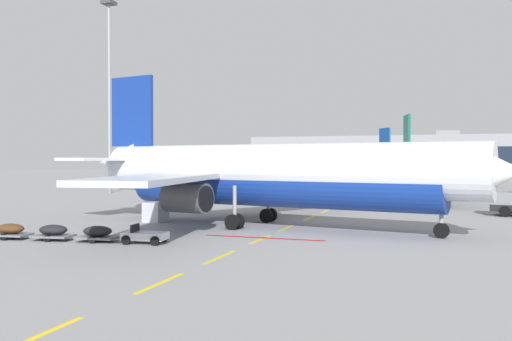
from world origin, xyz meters
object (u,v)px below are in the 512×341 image
Objects in this scene: airliner_mid_left at (419,166)px; baggage_train at (76,233)px; airliner_far_center at (425,170)px; apron_light_mast_near at (109,76)px; uld_cargo_container at (156,212)px; airliner_foreground at (269,174)px.

baggage_train is (-16.85, -79.40, -3.24)m from airliner_mid_left.
apron_light_mast_near is (-45.51, -0.02, 13.85)m from airliner_far_center.
uld_cargo_container is at bearing -121.62° from airliner_far_center.
airliner_far_center is 18.50× the size of uld_cargo_container.
apron_light_mast_near is at bearing 128.96° from uld_cargo_container.
airliner_mid_left is at bearing 75.80° from uld_cargo_container.
uld_cargo_container is (-0.50, 10.80, 0.27)m from baggage_train.
airliner_far_center is (2.32, -36.63, -0.03)m from airliner_mid_left.
uld_cargo_container is at bearing -104.20° from airliner_mid_left.
airliner_foreground is 1.21× the size of apron_light_mast_near.
baggage_train is 6.61× the size of uld_cargo_container.
apron_light_mast_near is (-25.83, 31.94, 16.80)m from uld_cargo_container.
airliner_far_center is at bearing 0.03° from apron_light_mast_near.
airliner_foreground reaches higher than airliner_mid_left.
airliner_mid_left is 2.60× the size of baggage_train.
baggage_train is 0.41× the size of apron_light_mast_near.
airliner_mid_left is (7.78, 68.55, -0.18)m from airliner_foreground.
uld_cargo_container is at bearing 92.67° from baggage_train.
airliner_mid_left is at bearing 78.02° from baggage_train.
airliner_foreground is at bearing 0.27° from uld_cargo_container.
airliner_foreground is at bearing 50.11° from baggage_train.
apron_light_mast_near reaches higher than airliner_mid_left.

